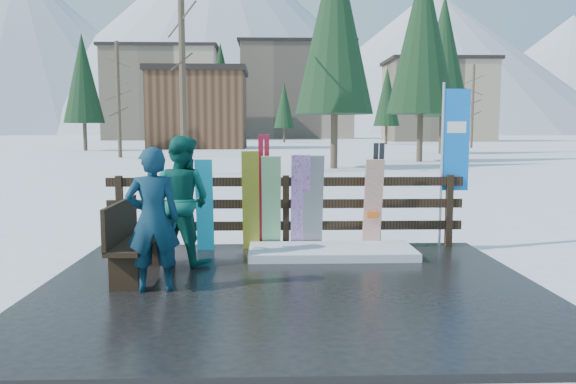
{
  "coord_description": "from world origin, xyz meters",
  "views": [
    {
      "loc": [
        -0.24,
        -6.56,
        1.93
      ],
      "look_at": [
        -0.01,
        1.0,
        1.1
      ],
      "focal_mm": 35.0,
      "sensor_mm": 36.0,
      "label": 1
    }
  ],
  "objects_px": {
    "snowboard_3": "(300,203)",
    "snowboard_4": "(313,203)",
    "snowboard_2": "(251,201)",
    "snowboard_1": "(271,203)",
    "rental_flag": "(453,146)",
    "bench": "(130,237)",
    "snowboard_0": "(205,205)",
    "snowboard_5": "(373,205)",
    "person_back": "(182,200)",
    "person_front": "(153,220)"
  },
  "relations": [
    {
      "from": "snowboard_3",
      "to": "snowboard_4",
      "type": "distance_m",
      "value": 0.2
    },
    {
      "from": "snowboard_3",
      "to": "snowboard_2",
      "type": "bearing_deg",
      "value": -180.0
    },
    {
      "from": "snowboard_1",
      "to": "rental_flag",
      "type": "distance_m",
      "value": 3.02
    },
    {
      "from": "bench",
      "to": "snowboard_0",
      "type": "relative_size",
      "value": 1.05
    },
    {
      "from": "snowboard_5",
      "to": "snowboard_3",
      "type": "bearing_deg",
      "value": 180.0
    },
    {
      "from": "snowboard_1",
      "to": "snowboard_3",
      "type": "relative_size",
      "value": 0.99
    },
    {
      "from": "snowboard_4",
      "to": "snowboard_5",
      "type": "height_order",
      "value": "snowboard_4"
    },
    {
      "from": "snowboard_1",
      "to": "person_back",
      "type": "xyz_separation_m",
      "value": [
        -1.24,
        -0.8,
        0.15
      ]
    },
    {
      "from": "snowboard_2",
      "to": "person_front",
      "type": "bearing_deg",
      "value": -115.99
    },
    {
      "from": "snowboard_4",
      "to": "snowboard_1",
      "type": "bearing_deg",
      "value": -180.0
    },
    {
      "from": "snowboard_2",
      "to": "snowboard_3",
      "type": "relative_size",
      "value": 1.03
    },
    {
      "from": "snowboard_2",
      "to": "rental_flag",
      "type": "distance_m",
      "value": 3.31
    },
    {
      "from": "bench",
      "to": "snowboard_2",
      "type": "xyz_separation_m",
      "value": [
        1.47,
        1.54,
        0.26
      ]
    },
    {
      "from": "snowboard_5",
      "to": "rental_flag",
      "type": "height_order",
      "value": "rental_flag"
    },
    {
      "from": "bench",
      "to": "snowboard_4",
      "type": "distance_m",
      "value": 2.88
    },
    {
      "from": "snowboard_4",
      "to": "rental_flag",
      "type": "bearing_deg",
      "value": 6.91
    },
    {
      "from": "snowboard_4",
      "to": "snowboard_0",
      "type": "bearing_deg",
      "value": -180.0
    },
    {
      "from": "snowboard_5",
      "to": "person_front",
      "type": "relative_size",
      "value": 0.87
    },
    {
      "from": "snowboard_0",
      "to": "person_front",
      "type": "bearing_deg",
      "value": -98.99
    },
    {
      "from": "snowboard_3",
      "to": "rental_flag",
      "type": "relative_size",
      "value": 0.59
    },
    {
      "from": "snowboard_0",
      "to": "snowboard_5",
      "type": "height_order",
      "value": "same"
    },
    {
      "from": "bench",
      "to": "snowboard_3",
      "type": "relative_size",
      "value": 0.98
    },
    {
      "from": "snowboard_0",
      "to": "snowboard_3",
      "type": "distance_m",
      "value": 1.47
    },
    {
      "from": "snowboard_1",
      "to": "snowboard_5",
      "type": "height_order",
      "value": "snowboard_1"
    },
    {
      "from": "snowboard_3",
      "to": "person_back",
      "type": "height_order",
      "value": "person_back"
    },
    {
      "from": "snowboard_0",
      "to": "snowboard_5",
      "type": "bearing_deg",
      "value": 0.0
    },
    {
      "from": "person_back",
      "to": "snowboard_0",
      "type": "bearing_deg",
      "value": -78.45
    },
    {
      "from": "snowboard_4",
      "to": "person_front",
      "type": "distance_m",
      "value": 2.94
    },
    {
      "from": "snowboard_5",
      "to": "person_back",
      "type": "relative_size",
      "value": 0.81
    },
    {
      "from": "snowboard_3",
      "to": "bench",
      "type": "bearing_deg",
      "value": -145.36
    },
    {
      "from": "bench",
      "to": "snowboard_3",
      "type": "distance_m",
      "value": 2.72
    },
    {
      "from": "snowboard_2",
      "to": "person_front",
      "type": "xyz_separation_m",
      "value": [
        -1.04,
        -2.14,
        0.06
      ]
    },
    {
      "from": "bench",
      "to": "person_back",
      "type": "xyz_separation_m",
      "value": [
        0.54,
        0.74,
        0.37
      ]
    },
    {
      "from": "snowboard_4",
      "to": "snowboard_5",
      "type": "bearing_deg",
      "value": -0.0
    },
    {
      "from": "bench",
      "to": "rental_flag",
      "type": "height_order",
      "value": "rental_flag"
    },
    {
      "from": "snowboard_3",
      "to": "snowboard_5",
      "type": "xyz_separation_m",
      "value": [
        1.12,
        -0.0,
        -0.04
      ]
    },
    {
      "from": "snowboard_4",
      "to": "person_front",
      "type": "bearing_deg",
      "value": -133.1
    },
    {
      "from": "snowboard_5",
      "to": "rental_flag",
      "type": "bearing_deg",
      "value": 11.7
    },
    {
      "from": "bench",
      "to": "snowboard_4",
      "type": "xyz_separation_m",
      "value": [
        2.43,
        1.54,
        0.22
      ]
    },
    {
      "from": "snowboard_1",
      "to": "snowboard_2",
      "type": "bearing_deg",
      "value": 180.0
    },
    {
      "from": "snowboard_5",
      "to": "rental_flag",
      "type": "relative_size",
      "value": 0.56
    },
    {
      "from": "snowboard_0",
      "to": "snowboard_3",
      "type": "bearing_deg",
      "value": 0.0
    },
    {
      "from": "bench",
      "to": "rental_flag",
      "type": "bearing_deg",
      "value": 21.25
    },
    {
      "from": "snowboard_2",
      "to": "snowboard_4",
      "type": "relative_size",
      "value": 1.04
    },
    {
      "from": "snowboard_0",
      "to": "person_front",
      "type": "height_order",
      "value": "person_front"
    },
    {
      "from": "person_front",
      "to": "snowboard_1",
      "type": "bearing_deg",
      "value": -132.24
    },
    {
      "from": "bench",
      "to": "snowboard_1",
      "type": "distance_m",
      "value": 2.37
    },
    {
      "from": "snowboard_2",
      "to": "snowboard_4",
      "type": "height_order",
      "value": "snowboard_2"
    },
    {
      "from": "snowboard_0",
      "to": "snowboard_2",
      "type": "distance_m",
      "value": 0.71
    },
    {
      "from": "person_front",
      "to": "person_back",
      "type": "distance_m",
      "value": 1.35
    }
  ]
}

